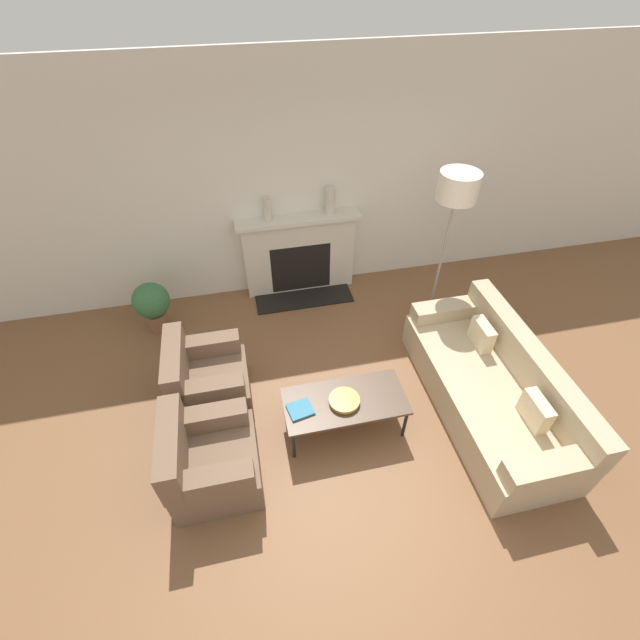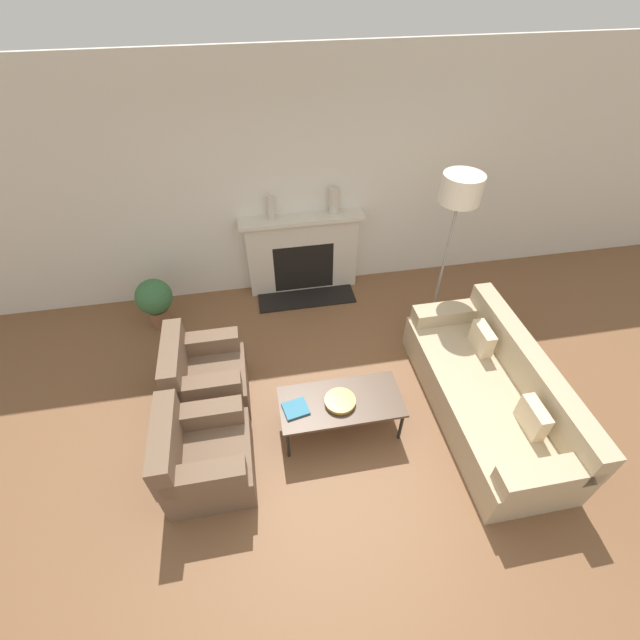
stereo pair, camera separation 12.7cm
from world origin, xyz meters
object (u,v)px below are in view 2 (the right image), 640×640
object	(u,v)px
armchair_near	(203,456)
mantel_vase_left	(271,208)
book	(296,409)
floor_lamp	(459,199)
coffee_table	(341,403)
fireplace	(303,255)
bowl	(340,401)
mantel_vase_center_left	(334,201)
potted_plant	(155,300)
armchair_far	(205,377)
couch	(490,393)

from	to	relation	value
armchair_near	mantel_vase_left	world-z (taller)	mantel_vase_left
book	floor_lamp	bearing A→B (deg)	25.04
armchair_near	book	world-z (taller)	armchair_near
armchair_near	book	bearing A→B (deg)	-72.93
coffee_table	mantel_vase_left	bearing A→B (deg)	99.23
fireplace	armchair_near	xyz separation A→B (m)	(-1.28, -2.59, -0.23)
bowl	floor_lamp	world-z (taller)	floor_lamp
mantel_vase_center_left	potted_plant	size ratio (longest dim) A/B	0.49
armchair_near	mantel_vase_center_left	distance (m)	3.25
armchair_far	bowl	world-z (taller)	armchair_far
armchair_far	coffee_table	xyz separation A→B (m)	(1.29, -0.63, 0.08)
book	mantel_vase_left	world-z (taller)	mantel_vase_left
armchair_near	potted_plant	size ratio (longest dim) A/B	1.21
armchair_far	floor_lamp	size ratio (longest dim) A/B	0.42
coffee_table	mantel_vase_left	size ratio (longest dim) A/B	4.11
mantel_vase_left	mantel_vase_center_left	world-z (taller)	mantel_vase_center_left
coffee_table	potted_plant	xyz separation A→B (m)	(-1.89, 1.88, 0.00)
floor_lamp	armchair_near	bearing A→B (deg)	-149.02
armchair_far	floor_lamp	xyz separation A→B (m)	(2.81, 0.77, 1.33)
mantel_vase_left	potted_plant	bearing A→B (deg)	-163.59
potted_plant	mantel_vase_center_left	bearing A→B (deg)	11.05
fireplace	book	world-z (taller)	fireplace
bowl	fireplace	bearing A→B (deg)	90.05
coffee_table	couch	bearing A→B (deg)	-2.86
armchair_near	potted_plant	world-z (taller)	armchair_near
armchair_near	book	xyz separation A→B (m)	(0.86, 0.26, 0.12)
book	mantel_vase_left	size ratio (longest dim) A/B	0.90
fireplace	potted_plant	size ratio (longest dim) A/B	2.35
bowl	mantel_vase_left	distance (m)	2.50
armchair_near	bowl	size ratio (longest dim) A/B	2.73
couch	potted_plant	xyz separation A→B (m)	(-3.41, 1.95, 0.10)
book	bowl	bearing A→B (deg)	-11.27
couch	mantel_vase_center_left	distance (m)	2.82
bowl	mantel_vase_center_left	distance (m)	2.51
fireplace	mantel_vase_center_left	bearing A→B (deg)	2.08
fireplace	floor_lamp	bearing A→B (deg)	-30.62
fireplace	potted_plant	world-z (taller)	fireplace
armchair_far	bowl	size ratio (longest dim) A/B	2.73
floor_lamp	armchair_far	bearing A→B (deg)	-164.64
couch	floor_lamp	world-z (taller)	floor_lamp
book	potted_plant	world-z (taller)	potted_plant
mantel_vase_center_left	book	bearing A→B (deg)	-109.37
coffee_table	potted_plant	world-z (taller)	potted_plant
mantel_vase_center_left	coffee_table	bearing A→B (deg)	-99.54
fireplace	armchair_near	world-z (taller)	fireplace
mantel_vase_left	potted_plant	xyz separation A→B (m)	(-1.51, -0.45, -0.84)
floor_lamp	potted_plant	size ratio (longest dim) A/B	2.88
couch	armchair_far	world-z (taller)	armchair_far
fireplace	armchair_far	distance (m)	2.12
mantel_vase_left	potted_plant	world-z (taller)	mantel_vase_left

